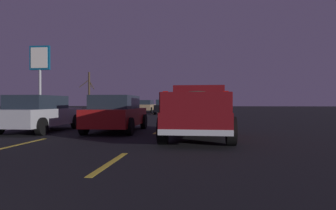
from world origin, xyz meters
The scene contains 11 objects.
ground centered at (27.00, 0.00, 0.00)m, with size 144.00×144.00×0.00m, color black.
sidewalk_shoulder centered at (27.00, 7.45, 0.06)m, with size 108.00×4.00×0.12m, color gray.
grass_verge centered at (27.00, 12.45, 0.00)m, with size 108.00×6.00×0.01m, color #1E3819.
lane_markings centered at (30.14, 3.07, 0.00)m, with size 108.00×7.04×0.01m.
pickup_truck centered at (9.77, -3.50, 0.98)m, with size 5.46×2.35×1.87m.
sedan_tan centered at (36.78, 3.46, 0.78)m, with size 4.44×2.08×1.54m.
sedan_silver centered at (11.25, 3.30, 0.78)m, with size 4.43×2.06×1.54m.
sedan_black centered at (30.64, 0.22, 0.78)m, with size 4.43×2.08×1.54m.
sedan_red centered at (11.58, 0.01, 0.78)m, with size 4.43×2.07×1.54m.
gas_price_sign centered at (24.95, 11.10, 4.79)m, with size 0.27×1.90×6.42m.
bare_tree_far centered at (39.74, 12.19, 2.91)m, with size 1.23×2.22×5.51m.
Camera 1 is at (-0.90, -3.63, 1.25)m, focal length 32.06 mm.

